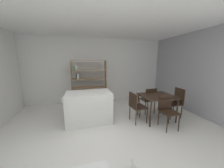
{
  "coord_description": "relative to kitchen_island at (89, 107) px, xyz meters",
  "views": [
    {
      "loc": [
        -0.43,
        -2.56,
        1.81
      ],
      "look_at": [
        0.32,
        0.35,
        1.23
      ],
      "focal_mm": 18.9,
      "sensor_mm": 36.0,
      "label": 1
    }
  ],
  "objects": [
    {
      "name": "dining_table",
      "position": [
        2.06,
        -0.39,
        0.24
      ],
      "size": [
        1.0,
        0.86,
        0.78
      ],
      "color": "black",
      "rests_on": "ground_plane"
    },
    {
      "name": "dining_chair_far",
      "position": [
        2.06,
        0.06,
        0.09
      ],
      "size": [
        0.44,
        0.47,
        0.91
      ],
      "rotation": [
        0.0,
        0.0,
        3.19
      ],
      "color": "black",
      "rests_on": "ground_plane"
    },
    {
      "name": "ceiling_slab",
      "position": [
        0.26,
        -0.86,
        2.38
      ],
      "size": [
        6.76,
        5.64,
        0.06
      ],
      "color": "white",
      "rests_on": "ground_plane"
    },
    {
      "name": "open_bookshelf",
      "position": [
        0.02,
        1.5,
        0.41
      ],
      "size": [
        1.41,
        0.36,
        1.85
      ],
      "color": "#997551",
      "rests_on": "ground_plane"
    },
    {
      "name": "right_partition_gray",
      "position": [
        3.61,
        -0.86,
        0.95
      ],
      "size": [
        0.06,
        5.64,
        2.81
      ],
      "primitive_type": "cube",
      "color": "#9E9EA3",
      "rests_on": "ground_plane"
    },
    {
      "name": "back_partition",
      "position": [
        0.26,
        1.92,
        0.95
      ],
      "size": [
        6.76,
        0.06,
        2.81
      ],
      "primitive_type": "cube",
      "color": "silver",
      "rests_on": "ground_plane"
    },
    {
      "name": "dining_chair_window_side",
      "position": [
        2.78,
        -0.4,
        0.1
      ],
      "size": [
        0.46,
        0.42,
        0.96
      ],
      "rotation": [
        0.0,
        0.0,
        -1.6
      ],
      "color": "black",
      "rests_on": "ground_plane"
    },
    {
      "name": "ground_plane",
      "position": [
        0.26,
        -0.86,
        -0.46
      ],
      "size": [
        9.3,
        9.3,
        0.0
      ],
      "primitive_type": "plane",
      "color": "silver"
    },
    {
      "name": "dining_chair_near",
      "position": [
        2.06,
        -0.85,
        0.08
      ],
      "size": [
        0.43,
        0.47,
        0.89
      ],
      "rotation": [
        0.0,
        0.0,
        -0.06
      ],
      "color": "black",
      "rests_on": "ground_plane"
    },
    {
      "name": "kitchen_island",
      "position": [
        0.0,
        0.0,
        0.0
      ],
      "size": [
        1.31,
        0.78,
        0.91
      ],
      "primitive_type": "cube",
      "color": "silver",
      "rests_on": "ground_plane"
    },
    {
      "name": "dining_chair_island_side",
      "position": [
        1.34,
        -0.4,
        0.09
      ],
      "size": [
        0.46,
        0.47,
        0.91
      ],
      "rotation": [
        0.0,
        0.0,
        1.64
      ],
      "color": "black",
      "rests_on": "ground_plane"
    }
  ]
}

